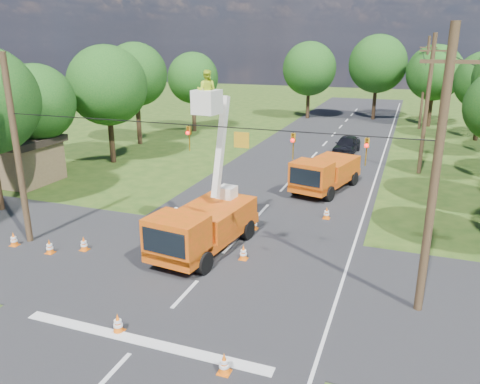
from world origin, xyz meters
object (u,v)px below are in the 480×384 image
at_px(traffic_cone_5, 50,247).
at_px(traffic_cone_8, 243,253).
at_px(traffic_cone_3, 327,213).
at_px(ground_worker, 177,226).
at_px(traffic_cone_2, 254,223).
at_px(shed, 16,159).
at_px(tree_left_f, 193,78).
at_px(traffic_cone_6, 14,239).
at_px(tree_far_a, 309,69).
at_px(second_truck, 325,173).
at_px(pole_right_mid, 427,104).
at_px(traffic_cone_1, 224,364).
at_px(tree_far_b, 378,64).
at_px(traffic_cone_7, 350,178).
at_px(traffic_cone_0, 118,323).
at_px(pole_right_near, 435,176).
at_px(traffic_cone_4, 84,244).
at_px(tree_left_e, 136,75).
at_px(tree_far_c, 435,73).
at_px(bucket_truck, 204,217).
at_px(tree_left_c, 37,103).
at_px(pole_right_far, 424,83).
at_px(distant_car, 347,145).
at_px(pole_left, 17,152).
at_px(tree_left_d, 107,86).

distance_m(traffic_cone_5, traffic_cone_8, 8.99).
bearing_deg(traffic_cone_8, traffic_cone_3, 67.78).
bearing_deg(ground_worker, traffic_cone_2, 35.64).
bearing_deg(shed, tree_left_f, 81.72).
xyz_separation_m(traffic_cone_6, tree_far_a, (4.77, 43.72, 5.83)).
distance_m(second_truck, pole_right_mid, 9.85).
distance_m(traffic_cone_1, traffic_cone_6, 13.82).
distance_m(shed, tree_far_b, 42.86).
relative_size(traffic_cone_7, tree_left_f, 0.08).
height_order(traffic_cone_0, pole_right_mid, pole_right_mid).
xyz_separation_m(pole_right_near, pole_right_mid, (0.00, 20.00, 0.00)).
relative_size(traffic_cone_4, tree_left_e, 0.08).
relative_size(traffic_cone_6, tree_far_c, 0.08).
height_order(traffic_cone_1, tree_left_f, tree_left_f).
bearing_deg(tree_far_b, traffic_cone_7, -88.13).
bearing_deg(tree_left_f, bucket_truck, -63.75).
xyz_separation_m(tree_left_c, tree_left_f, (1.70, 21.00, 0.25)).
xyz_separation_m(pole_right_near, pole_right_far, (0.00, 40.00, 0.00)).
relative_size(traffic_cone_1, tree_left_e, 0.08).
height_order(ground_worker, traffic_cone_3, ground_worker).
height_order(traffic_cone_3, tree_left_c, tree_left_c).
distance_m(traffic_cone_4, tree_far_b, 46.39).
height_order(bucket_truck, distant_car, bucket_truck).
distance_m(pole_right_far, tree_left_c, 39.83).
relative_size(traffic_cone_4, pole_right_mid, 0.07).
relative_size(ground_worker, traffic_cone_7, 2.37).
relative_size(tree_left_c, tree_left_e, 0.86).
xyz_separation_m(traffic_cone_8, pole_right_near, (7.41, -1.67, 4.75)).
xyz_separation_m(second_truck, traffic_cone_5, (-10.19, -13.92, -0.88)).
relative_size(traffic_cone_6, tree_left_e, 0.08).
bearing_deg(ground_worker, tree_left_e, 118.01).
bearing_deg(traffic_cone_5, pole_left, 157.27).
height_order(pole_right_near, tree_left_d, pole_right_near).
bearing_deg(tree_far_a, pole_right_mid, -59.59).
bearing_deg(tree_far_b, bucket_truck, -95.20).
height_order(tree_left_d, tree_far_a, tree_far_a).
relative_size(traffic_cone_7, pole_right_near, 0.07).
xyz_separation_m(traffic_cone_0, tree_left_d, (-13.99, 20.00, 5.77)).
bearing_deg(pole_right_near, tree_left_f, 127.84).
distance_m(traffic_cone_7, tree_left_c, 22.07).
xyz_separation_m(traffic_cone_5, shed, (-10.45, 8.81, 1.26)).
height_order(traffic_cone_7, tree_left_c, tree_left_c).
bearing_deg(pole_left, traffic_cone_8, 8.96).
xyz_separation_m(traffic_cone_1, traffic_cone_6, (-12.89, 4.97, 0.00)).
xyz_separation_m(ground_worker, traffic_cone_8, (3.69, -0.72, -0.48)).
distance_m(traffic_cone_3, tree_left_d, 20.76).
bearing_deg(pole_right_mid, traffic_cone_5, -127.64).
bearing_deg(traffic_cone_4, tree_far_a, 88.30).
distance_m(pole_right_mid, tree_left_c, 27.32).
relative_size(traffic_cone_1, traffic_cone_3, 1.00).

